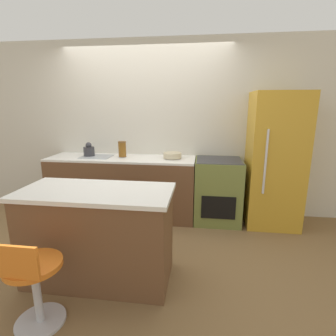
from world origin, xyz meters
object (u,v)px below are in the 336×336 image
at_px(oven_range, 218,191).
at_px(kettle, 89,150).
at_px(refrigerator, 275,161).
at_px(stool_chair, 33,283).
at_px(mixing_bowl, 172,155).

relative_size(oven_range, kettle, 4.45).
xyz_separation_m(refrigerator, stool_chair, (-2.19, -2.12, -0.54)).
distance_m(oven_range, kettle, 2.00).
relative_size(kettle, mixing_bowl, 0.79).
bearing_deg(oven_range, kettle, 179.13).
distance_m(oven_range, stool_chair, 2.57).
distance_m(stool_chair, mixing_bowl, 2.36).
bearing_deg(oven_range, refrigerator, -0.20).
bearing_deg(stool_chair, kettle, 102.49).
bearing_deg(stool_chair, refrigerator, 43.97).
bearing_deg(stool_chair, mixing_bowl, 69.91).
relative_size(stool_chair, mixing_bowl, 2.98).
bearing_deg(mixing_bowl, kettle, 180.00).
height_order(refrigerator, mixing_bowl, refrigerator).
bearing_deg(mixing_bowl, oven_range, -2.52).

